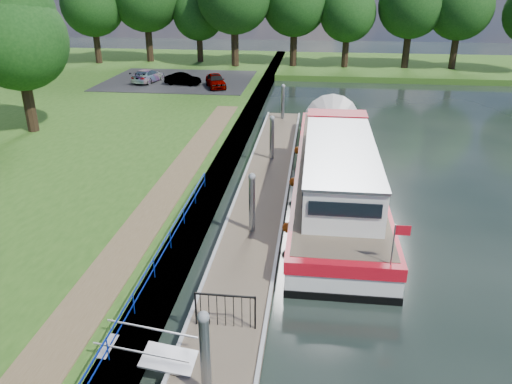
# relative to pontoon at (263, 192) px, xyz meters

# --- Properties ---
(bank_edge) EXTENTS (1.10, 90.00, 0.78)m
(bank_edge) POSITION_rel_pontoon_xyz_m (-2.55, 2.00, 0.20)
(bank_edge) COLOR #473D2D
(bank_edge) RESTS_ON ground
(far_bank) EXTENTS (60.00, 18.00, 0.60)m
(far_bank) POSITION_rel_pontoon_xyz_m (12.00, 39.00, 0.12)
(far_bank) COLOR #284F16
(far_bank) RESTS_ON ground
(footpath) EXTENTS (1.60, 40.00, 0.05)m
(footpath) POSITION_rel_pontoon_xyz_m (-4.40, -5.00, 0.62)
(footpath) COLOR brown
(footpath) RESTS_ON riverbank
(carpark) EXTENTS (14.00, 12.00, 0.06)m
(carpark) POSITION_rel_pontoon_xyz_m (-11.00, 25.00, 0.62)
(carpark) COLOR black
(carpark) RESTS_ON riverbank
(blue_fence) EXTENTS (0.04, 18.04, 0.72)m
(blue_fence) POSITION_rel_pontoon_xyz_m (-2.75, -10.00, 1.13)
(blue_fence) COLOR #0C2DBF
(blue_fence) RESTS_ON riverbank
(pontoon) EXTENTS (2.50, 30.00, 0.56)m
(pontoon) POSITION_rel_pontoon_xyz_m (0.00, 0.00, 0.00)
(pontoon) COLOR brown
(pontoon) RESTS_ON ground
(mooring_piles) EXTENTS (0.30, 27.30, 3.55)m
(mooring_piles) POSITION_rel_pontoon_xyz_m (0.00, 0.00, 1.10)
(mooring_piles) COLOR gray
(mooring_piles) RESTS_ON ground
(gangway) EXTENTS (2.58, 1.00, 0.92)m
(gangway) POSITION_rel_pontoon_xyz_m (-1.85, -12.50, 0.44)
(gangway) COLOR #A5A8AD
(gangway) RESTS_ON ground
(gate_panel) EXTENTS (1.85, 0.05, 1.15)m
(gate_panel) POSITION_rel_pontoon_xyz_m (-0.00, -10.80, 0.97)
(gate_panel) COLOR black
(gate_panel) RESTS_ON ground
(barge) EXTENTS (4.36, 21.15, 4.78)m
(barge) POSITION_rel_pontoon_xyz_m (3.60, 1.83, 0.90)
(barge) COLOR black
(barge) RESTS_ON ground
(bank_tree_a) EXTENTS (6.12, 6.12, 9.72)m
(bank_tree_a) POSITION_rel_pontoon_xyz_m (-15.99, 7.08, 6.84)
(bank_tree_a) COLOR #332316
(bank_tree_a) RESTS_ON riverbank
(car_a) EXTENTS (2.70, 3.99, 1.26)m
(car_a) POSITION_rel_pontoon_xyz_m (-6.69, 21.86, 1.28)
(car_a) COLOR #999999
(car_a) RESTS_ON carpark
(car_b) EXTENTS (3.41, 1.56, 1.08)m
(car_b) POSITION_rel_pontoon_xyz_m (-9.97, 22.69, 1.19)
(car_b) COLOR #999999
(car_b) RESTS_ON carpark
(car_c) EXTENTS (2.53, 4.49, 1.23)m
(car_c) POSITION_rel_pontoon_xyz_m (-13.60, 23.64, 1.27)
(car_c) COLOR #999999
(car_c) RESTS_ON carpark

